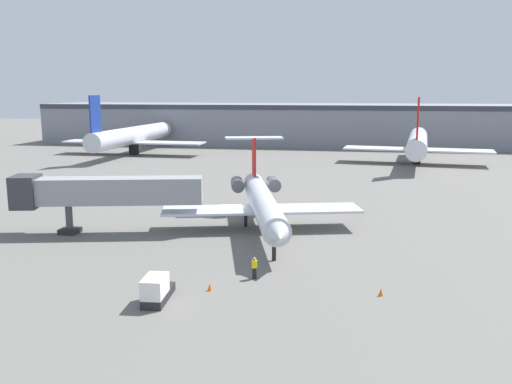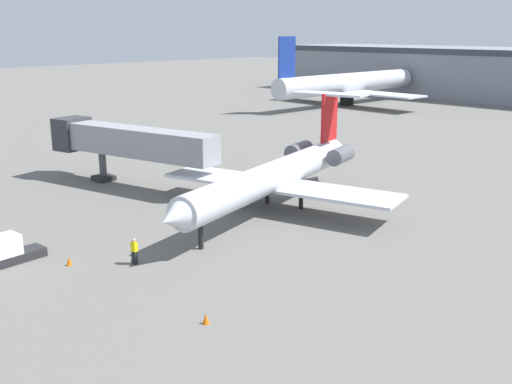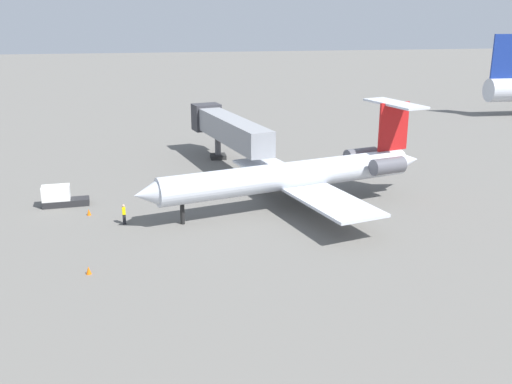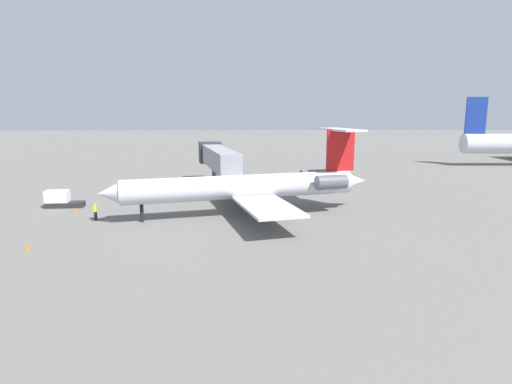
{
  "view_description": "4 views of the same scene",
  "coord_description": "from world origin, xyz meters",
  "px_view_note": "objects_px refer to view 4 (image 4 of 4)",
  "views": [
    {
      "loc": [
        12.17,
        -54.88,
        14.16
      ],
      "look_at": [
        2.54,
        0.42,
        3.74
      ],
      "focal_mm": 38.57,
      "sensor_mm": 36.0,
      "label": 1
    },
    {
      "loc": [
        36.0,
        -35.13,
        14.38
      ],
      "look_at": [
        4.61,
        -4.09,
        2.45
      ],
      "focal_mm": 42.33,
      "sensor_mm": 36.0,
      "label": 2
    },
    {
      "loc": [
        51.28,
        -12.7,
        16.83
      ],
      "look_at": [
        4.76,
        -4.37,
        2.01
      ],
      "focal_mm": 40.76,
      "sensor_mm": 36.0,
      "label": 3
    },
    {
      "loc": [
        46.1,
        -0.64,
        10.47
      ],
      "look_at": [
        2.39,
        0.35,
        2.19
      ],
      "focal_mm": 29.87,
      "sensor_mm": 36.0,
      "label": 4
    }
  ],
  "objects_px": {
    "ground_crew_marshaller": "(95,211)",
    "baggage_tug_lead": "(61,200)",
    "traffic_cone_mid": "(27,247)",
    "traffic_cone_near": "(75,211)",
    "regional_jet": "(252,186)",
    "jet_bridge": "(217,157)"
  },
  "relations": [
    {
      "from": "baggage_tug_lead",
      "to": "traffic_cone_near",
      "type": "bearing_deg",
      "value": 41.89
    },
    {
      "from": "ground_crew_marshaller",
      "to": "baggage_tug_lead",
      "type": "bearing_deg",
      "value": -134.66
    },
    {
      "from": "jet_bridge",
      "to": "baggage_tug_lead",
      "type": "xyz_separation_m",
      "value": [
        12.07,
        -16.59,
        -3.39
      ]
    },
    {
      "from": "regional_jet",
      "to": "ground_crew_marshaller",
      "type": "height_order",
      "value": "regional_jet"
    },
    {
      "from": "traffic_cone_mid",
      "to": "regional_jet",
      "type": "bearing_deg",
      "value": 123.06
    },
    {
      "from": "ground_crew_marshaller",
      "to": "traffic_cone_mid",
      "type": "bearing_deg",
      "value": -12.1
    },
    {
      "from": "ground_crew_marshaller",
      "to": "traffic_cone_near",
      "type": "xyz_separation_m",
      "value": [
        -2.71,
        -3.08,
        -0.58
      ]
    },
    {
      "from": "ground_crew_marshaller",
      "to": "traffic_cone_near",
      "type": "distance_m",
      "value": 4.14
    },
    {
      "from": "regional_jet",
      "to": "traffic_cone_mid",
      "type": "distance_m",
      "value": 20.88
    },
    {
      "from": "ground_crew_marshaller",
      "to": "regional_jet",
      "type": "bearing_deg",
      "value": 97.24
    },
    {
      "from": "traffic_cone_near",
      "to": "regional_jet",
      "type": "bearing_deg",
      "value": 87.65
    },
    {
      "from": "regional_jet",
      "to": "baggage_tug_lead",
      "type": "xyz_separation_m",
      "value": [
        -3.77,
        -21.13,
        -2.19
      ]
    },
    {
      "from": "ground_crew_marshaller",
      "to": "baggage_tug_lead",
      "type": "height_order",
      "value": "baggage_tug_lead"
    },
    {
      "from": "jet_bridge",
      "to": "traffic_cone_near",
      "type": "height_order",
      "value": "jet_bridge"
    },
    {
      "from": "baggage_tug_lead",
      "to": "traffic_cone_near",
      "type": "height_order",
      "value": "baggage_tug_lead"
    },
    {
      "from": "regional_jet",
      "to": "traffic_cone_mid",
      "type": "relative_size",
      "value": 50.19
    },
    {
      "from": "regional_jet",
      "to": "ground_crew_marshaller",
      "type": "bearing_deg",
      "value": -82.76
    },
    {
      "from": "jet_bridge",
      "to": "traffic_cone_mid",
      "type": "distance_m",
      "value": 30.26
    },
    {
      "from": "baggage_tug_lead",
      "to": "traffic_cone_mid",
      "type": "height_order",
      "value": "baggage_tug_lead"
    },
    {
      "from": "regional_jet",
      "to": "jet_bridge",
      "type": "xyz_separation_m",
      "value": [
        -15.84,
        -4.54,
        1.2
      ]
    },
    {
      "from": "regional_jet",
      "to": "jet_bridge",
      "type": "height_order",
      "value": "regional_jet"
    },
    {
      "from": "jet_bridge",
      "to": "traffic_cone_near",
      "type": "xyz_separation_m",
      "value": [
        15.08,
        -13.89,
        -3.95
      ]
    }
  ]
}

